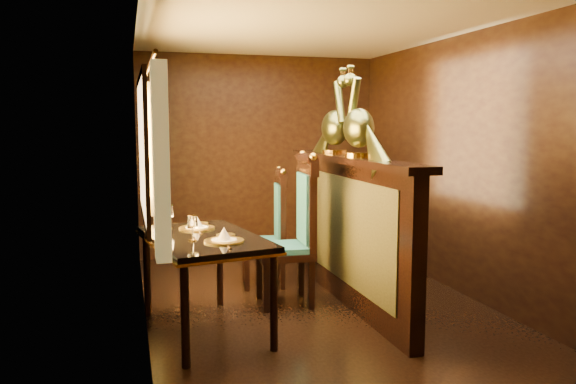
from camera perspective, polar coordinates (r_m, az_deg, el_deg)
The scene contains 8 objects.
ground at distance 4.98m, azimuth 3.87°, elevation -12.43°, with size 5.00×5.00×0.00m, color black.
room_shell at distance 4.69m, azimuth 2.97°, elevation 6.09°, with size 3.04×5.04×2.52m.
partition at distance 5.18m, azimuth 6.14°, elevation -3.53°, with size 0.26×2.70×1.36m.
dining_table at distance 4.47m, azimuth -8.57°, elevation -5.32°, with size 1.02×1.44×0.98m.
chair_left at distance 5.13m, azimuth 1.04°, elevation -3.39°, with size 0.54×0.56×1.40m.
chair_right at distance 5.73m, azimuth -1.46°, elevation -3.29°, with size 0.49×0.51×1.22m.
peacock_left at distance 4.92m, azimuth 7.21°, elevation 8.22°, with size 0.26×0.68×0.81m, color #18492B, non-canonical shape.
peacock_right at distance 5.45m, azimuth 4.80°, elevation 8.09°, with size 0.25×0.68×0.81m, color #18492B, non-canonical shape.
Camera 1 is at (-1.61, -4.42, 1.65)m, focal length 35.00 mm.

